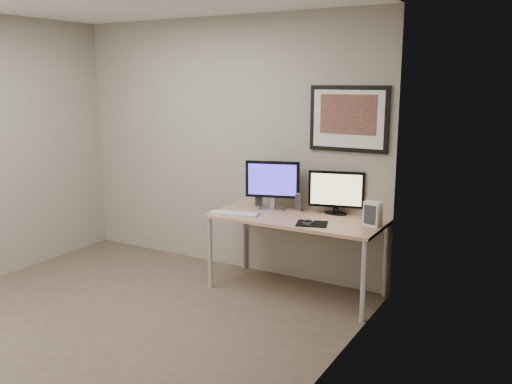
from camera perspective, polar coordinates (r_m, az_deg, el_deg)
floor at (r=4.75m, az=-14.59°, el=-13.16°), size 3.60×3.60×0.00m
room at (r=4.66m, az=-11.76°, el=7.49°), size 3.60×3.60×3.60m
desk at (r=5.02m, az=4.28°, el=-3.36°), size 1.60×0.70×0.73m
framed_art at (r=5.03m, az=9.72°, el=7.61°), size 0.75×0.04×0.60m
monitor_large at (r=5.22m, az=1.73°, el=0.96°), size 0.51×0.23×0.48m
monitor_tv at (r=5.10m, az=8.43°, el=0.07°), size 0.51×0.17×0.41m
speaker_left at (r=5.37m, az=0.28°, el=-0.51°), size 0.11×0.11×0.20m
speaker_right at (r=5.23m, az=4.50°, el=-1.00°), size 0.09×0.09×0.18m
keyboard at (r=5.09m, az=-2.34°, el=-2.28°), size 0.49×0.22×0.02m
mousepad at (r=4.78m, az=5.91°, el=-3.33°), size 0.33×0.31×0.00m
mouse at (r=4.77m, az=5.54°, el=-3.11°), size 0.06×0.11×0.04m
fan_unit at (r=4.78m, az=12.19°, el=-2.25°), size 0.16×0.13×0.21m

